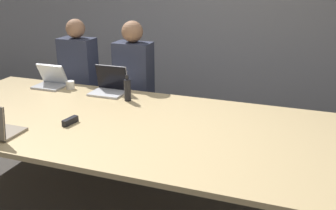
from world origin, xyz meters
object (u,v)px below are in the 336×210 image
at_px(cup_far_left, 70,85).
at_px(person_far_midleft, 134,87).
at_px(bottle_far_midleft, 127,90).
at_px(person_far_left, 80,82).
at_px(laptop_far_left, 51,80).
at_px(laptop_far_midleft, 110,85).
at_px(stapler, 70,121).

relative_size(cup_far_left, person_far_midleft, 0.06).
xyz_separation_m(person_far_midleft, bottle_far_midleft, (0.19, -0.56, 0.16)).
relative_size(person_far_left, person_far_midleft, 0.99).
relative_size(laptop_far_left, laptop_far_midleft, 0.94).
relative_size(bottle_far_midleft, stapler, 1.63).
xyz_separation_m(person_far_left, stapler, (0.71, -1.26, 0.09)).
relative_size(cup_far_left, bottle_far_midleft, 0.34).
bearing_deg(laptop_far_left, person_far_left, 81.39).
height_order(cup_far_left, laptop_far_midleft, laptop_far_midleft).
bearing_deg(stapler, laptop_far_left, 142.45).
bearing_deg(person_far_midleft, stapler, -89.98).
xyz_separation_m(cup_far_left, bottle_far_midleft, (0.73, -0.13, 0.07)).
bearing_deg(laptop_far_left, cup_far_left, -1.50).
bearing_deg(laptop_far_midleft, laptop_far_left, -178.22).
bearing_deg(person_far_midleft, bottle_far_midleft, -71.05).
relative_size(laptop_far_left, person_far_left, 0.22).
bearing_deg(laptop_far_left, bottle_far_midleft, -8.25).
relative_size(laptop_far_left, stapler, 2.05).
xyz_separation_m(person_far_left, cup_far_left, (0.18, -0.45, 0.10)).
relative_size(person_far_left, laptop_far_midleft, 4.16).
bearing_deg(person_far_midleft, laptop_far_midleft, -102.36).
xyz_separation_m(laptop_far_midleft, person_far_midleft, (0.09, 0.39, -0.13)).
xyz_separation_m(laptop_far_midleft, bottle_far_midleft, (0.28, -0.16, 0.03)).
height_order(person_far_left, bottle_far_midleft, person_far_left).
bearing_deg(stapler, bottle_far_midleft, 83.28).
relative_size(laptop_far_left, cup_far_left, 3.75).
height_order(person_far_left, person_far_midleft, person_far_midleft).
distance_m(person_far_left, cup_far_left, 0.49).
xyz_separation_m(laptop_far_left, person_far_left, (0.07, 0.44, -0.13)).
bearing_deg(stapler, cup_far_left, 132.31).
height_order(cup_far_left, bottle_far_midleft, bottle_far_midleft).
relative_size(laptop_far_midleft, stapler, 2.19).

